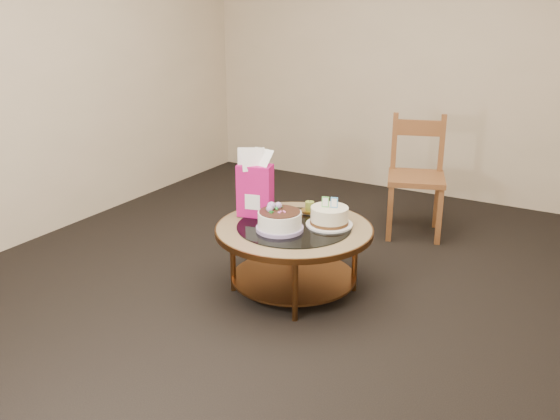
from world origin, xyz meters
The scene contains 8 objects.
ground centered at (0.00, 0.00, 0.00)m, with size 5.00×5.00×0.00m, color black.
room_walls centered at (0.00, 0.00, 1.54)m, with size 4.52×5.02×2.61m.
coffee_table centered at (0.00, 0.00, 0.38)m, with size 1.02×1.02×0.46m.
decorated_cake centered at (-0.05, -0.11, 0.52)m, with size 0.30×0.30×0.17m.
cream_cake centered at (0.19, 0.13, 0.52)m, with size 0.30×0.30×0.19m.
gift_bag centered at (-0.32, 0.05, 0.68)m, with size 0.25×0.21×0.45m.
pillar_candle centered at (-0.03, 0.27, 0.49)m, with size 0.12×0.12×0.09m.
dining_chair centered at (0.33, 1.42, 0.49)m, with size 0.56×0.56×0.96m.
Camera 1 is at (1.80, -3.28, 1.89)m, focal length 40.00 mm.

